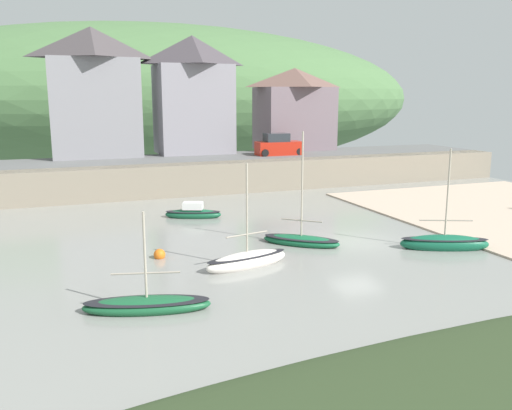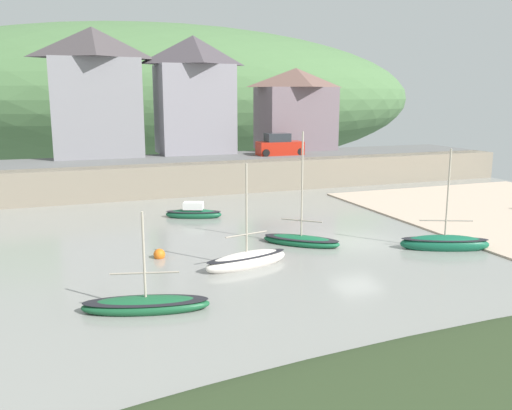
% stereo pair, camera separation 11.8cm
% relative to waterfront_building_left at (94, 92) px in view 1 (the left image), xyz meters
% --- Properties ---
extents(quay_seawall, '(48.00, 9.40, 2.40)m').
position_rel_waterfront_building_left_xyz_m(quay_seawall, '(11.18, -7.70, -6.61)').
color(quay_seawall, gray).
rests_on(quay_seawall, ground).
extents(hillside_backdrop, '(80.00, 44.00, 20.55)m').
position_rel_waterfront_building_left_xyz_m(hillside_backdrop, '(10.44, 30.00, -0.77)').
color(hillside_backdrop, '#496E40').
rests_on(hillside_backdrop, ground).
extents(waterfront_building_left, '(7.69, 5.42, 10.93)m').
position_rel_waterfront_building_left_xyz_m(waterfront_building_left, '(0.00, 0.00, 0.00)').
color(waterfront_building_left, gray).
rests_on(waterfront_building_left, ground).
extents(waterfront_building_centre, '(6.97, 5.17, 10.55)m').
position_rel_waterfront_building_left_xyz_m(waterfront_building_centre, '(8.75, 0.00, -0.19)').
color(waterfront_building_centre, gray).
rests_on(waterfront_building_centre, ground).
extents(waterfront_building_right, '(7.30, 5.33, 7.89)m').
position_rel_waterfront_building_left_xyz_m(waterfront_building_right, '(18.94, 0.00, -1.55)').
color(waterfront_building_right, slate).
rests_on(waterfront_building_right, ground).
extents(sailboat_tall_mast, '(4.75, 2.38, 3.80)m').
position_rel_waterfront_building_left_xyz_m(sailboat_tall_mast, '(-0.89, -30.73, -7.74)').
color(sailboat_tall_mast, '#185631').
rests_on(sailboat_tall_mast, ground).
extents(dinghy_open_wooden, '(3.93, 3.70, 5.99)m').
position_rel_waterfront_building_left_xyz_m(dinghy_open_wooden, '(8.12, -24.63, -7.73)').
color(dinghy_open_wooden, '#145C37').
rests_on(dinghy_open_wooden, ground).
extents(fishing_boat_green, '(4.52, 2.77, 5.29)m').
position_rel_waterfront_building_left_xyz_m(fishing_boat_green, '(14.51, -27.96, -7.65)').
color(fishing_boat_green, '#12593D').
rests_on(fishing_boat_green, ground).
extents(sailboat_blue_trim, '(3.73, 2.40, 1.15)m').
position_rel_waterfront_building_left_xyz_m(sailboat_blue_trim, '(4.43, -16.39, -7.68)').
color(sailboat_blue_trim, '#145133').
rests_on(sailboat_blue_trim, ground).
extents(sailboat_far_left, '(4.29, 1.85, 4.92)m').
position_rel_waterfront_building_left_xyz_m(sailboat_far_left, '(4.21, -27.18, -7.66)').
color(sailboat_far_left, silver).
rests_on(sailboat_far_left, ground).
extents(parked_car_near_slipway, '(4.16, 1.85, 1.95)m').
position_rel_waterfront_building_left_xyz_m(parked_car_near_slipway, '(15.35, -4.50, -4.76)').
color(parked_car_near_slipway, '#B42213').
rests_on(parked_car_near_slipway, ground).
extents(mooring_buoy, '(0.56, 0.56, 0.56)m').
position_rel_waterfront_building_left_xyz_m(mooring_buoy, '(0.76, -24.45, -7.80)').
color(mooring_buoy, orange).
rests_on(mooring_buoy, ground).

